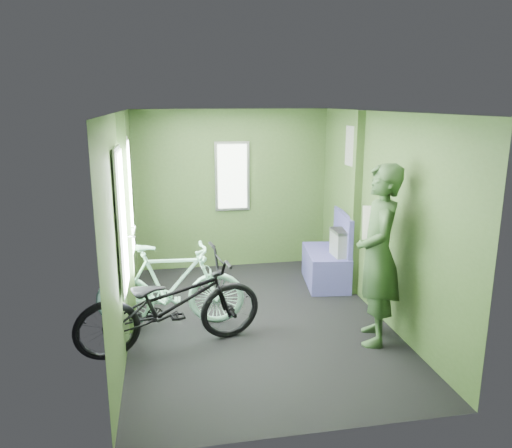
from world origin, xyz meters
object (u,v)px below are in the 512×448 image
(passenger, at_px, (378,255))
(waste_box, at_px, (342,260))
(bicycle_mint, at_px, (172,327))
(bicycle_black, at_px, (173,349))
(bench_seat, at_px, (328,263))

(passenger, relative_size, waste_box, 2.28)
(bicycle_mint, distance_m, passenger, 2.34)
(bicycle_black, relative_size, waste_box, 2.30)
(waste_box, relative_size, bench_seat, 0.82)
(waste_box, bearing_deg, passenger, -96.52)
(waste_box, distance_m, bench_seat, 0.27)
(bicycle_mint, relative_size, bench_seat, 1.63)
(bicycle_mint, bearing_deg, bench_seat, -60.92)
(bicycle_black, bearing_deg, waste_box, -72.70)
(waste_box, bearing_deg, bicycle_mint, -161.22)
(passenger, relative_size, bench_seat, 1.87)
(bench_seat, bearing_deg, bicycle_mint, -147.47)
(bicycle_mint, relative_size, waste_box, 1.99)
(passenger, xyz_separation_m, waste_box, (0.16, 1.44, -0.51))
(bicycle_black, xyz_separation_m, bicycle_mint, (0.01, 0.52, 0.00))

